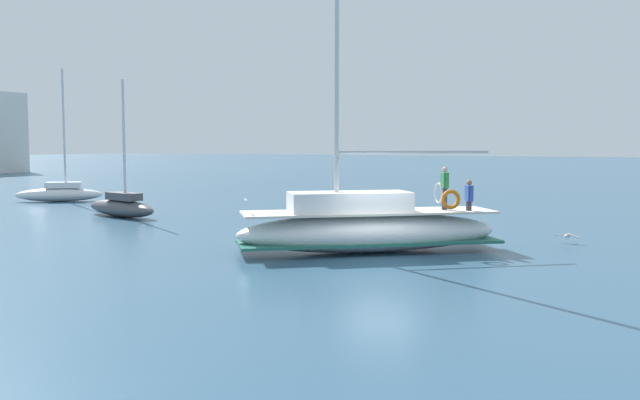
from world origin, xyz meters
The scene contains 6 objects.
ground_plane centered at (0.00, 0.00, 0.00)m, with size 400.00×400.00×0.00m, color #2D516B.
main_sailboat centered at (1.12, 1.04, 0.91)m, with size 7.98×8.92×12.94m.
moored_sloop_near centered at (10.85, 28.20, 0.61)m, with size 4.59×5.27×8.93m.
moored_cutter_left centered at (5.68, 17.48, 0.58)m, with size 2.53×5.79×7.27m.
seagull centered at (6.71, -5.05, 0.31)m, with size 0.48×1.01×0.17m.
mooring_buoy centered at (7.45, 1.13, 0.21)m, with size 0.70×0.70×0.95m.
Camera 1 is at (-20.94, -8.88, 3.88)m, focal length 37.88 mm.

